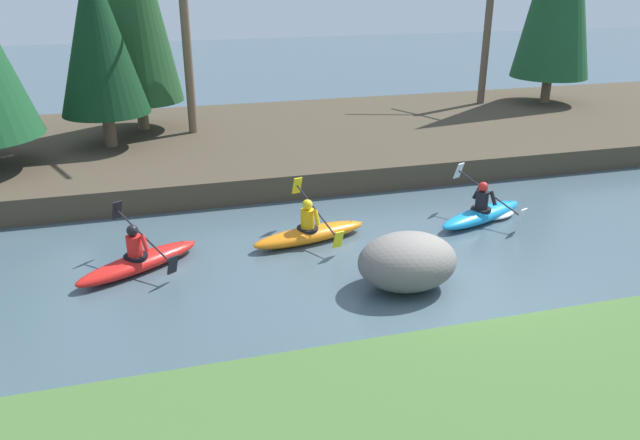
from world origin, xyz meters
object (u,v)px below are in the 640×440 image
object	(u,v)px
boulder_midstream	(407,261)
kayaker_trailing	(139,260)
kayaker_lead	(485,213)
kayaker_middle	(311,232)

from	to	relation	value
boulder_midstream	kayaker_trailing	bearing A→B (deg)	156.53
kayaker_lead	kayaker_trailing	world-z (taller)	same
kayaker_middle	kayaker_trailing	bearing A→B (deg)	173.85
kayaker_middle	boulder_midstream	xyz separation A→B (m)	(1.21, -2.55, 0.32)
kayaker_lead	boulder_midstream	size ratio (longest dim) A/B	1.43
kayaker_lead	kayaker_middle	size ratio (longest dim) A/B	0.98
kayaker_middle	kayaker_trailing	xyz separation A→B (m)	(-3.67, -0.44, 0.00)
boulder_midstream	kayaker_lead	bearing A→B (deg)	39.78
kayaker_lead	kayaker_trailing	size ratio (longest dim) A/B	1.04
kayaker_lead	kayaker_middle	bearing A→B (deg)	158.91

